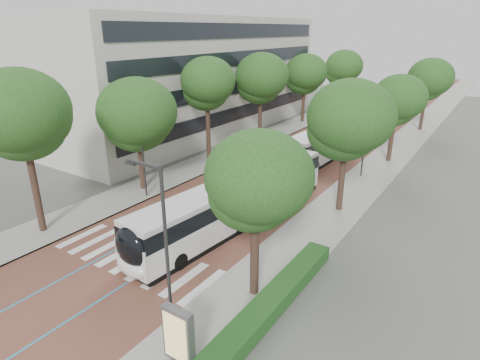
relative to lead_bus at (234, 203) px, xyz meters
The scene contains 22 objects.
ground 8.36m from the lead_bus, 107.71° to the right, with size 160.00×160.00×0.00m, color #51544C.
road 32.32m from the lead_bus, 94.43° to the left, with size 11.00×140.00×0.02m, color brown.
sidewalk_left 33.74m from the lead_bus, 107.25° to the left, with size 4.00×140.00×0.12m, color gray.
sidewalk_right 32.61m from the lead_bus, 81.16° to the left, with size 4.00×140.00×0.12m, color gray.
kerb_left 33.22m from the lead_bus, 104.12° to the left, with size 0.20×140.00×0.14m, color gray.
kerb_right 32.37m from the lead_bus, 84.49° to the left, with size 0.20×140.00×0.14m, color gray.
zebra_crossing 7.37m from the lead_bus, 108.61° to the right, with size 10.55×3.60×0.01m.
lane_line_left 32.48m from the lead_bus, 97.25° to the left, with size 0.12×126.00×0.01m, color teal.
lane_line_right 32.24m from the lead_bus, 91.59° to the left, with size 0.12×126.00×0.01m, color teal.
office_building 30.31m from the lead_bus, 137.42° to the left, with size 18.11×40.00×14.00m.
hedge 10.29m from the lead_bus, 49.80° to the right, with size 1.20×14.00×0.80m, color #153A14.
streetlight_near 12.01m from the lead_bus, 69.13° to the right, with size 1.82×0.20×8.00m.
streetlight_far 15.11m from the lead_bus, 73.79° to the left, with size 1.82×0.20×8.00m.
lamp_post_left 8.95m from the lead_bus, behind, with size 0.14×0.14×8.00m, color #313134.
trees_left 21.08m from the lead_bus, 119.24° to the left, with size 6.22×61.02×10.03m.
trees_right 16.51m from the lead_bus, 70.84° to the left, with size 5.94×47.26×9.03m.
lead_bus is the anchor object (origin of this frame).
bus_queued_0 16.43m from the lead_bus, 92.49° to the left, with size 3.01×12.49×3.20m.
bus_queued_1 29.83m from the lead_bus, 91.52° to the left, with size 2.89×12.47×3.20m.
bus_queued_2 42.87m from the lead_bus, 90.41° to the left, with size 3.15×12.51×3.20m.
bus_queued_3 55.72m from the lead_bus, 90.47° to the left, with size 2.74×12.44×3.20m.
ad_panel 12.70m from the lead_bus, 65.23° to the right, with size 1.33×0.51×2.76m.
Camera 1 is at (16.48, -12.57, 12.62)m, focal length 30.00 mm.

